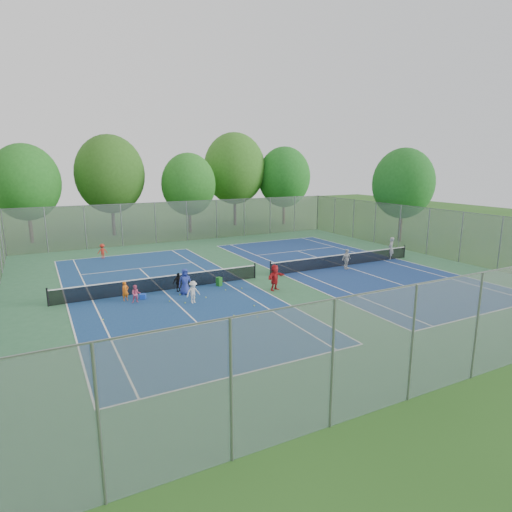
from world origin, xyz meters
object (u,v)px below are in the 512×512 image
at_px(ball_hopper, 219,282).
at_px(ball_crate, 143,296).
at_px(instructor, 391,248).
at_px(net_right, 343,260).
at_px(net_left, 163,284).

bearing_deg(ball_hopper, ball_crate, -175.37).
height_order(ball_hopper, instructor, instructor).
relative_size(ball_crate, instructor, 0.19).
xyz_separation_m(ball_crate, ball_hopper, (4.96, 0.40, 0.14)).
xyz_separation_m(net_right, ball_crate, (-15.47, -1.04, -0.31)).
xyz_separation_m(net_left, instructor, (18.92, 0.07, 0.46)).
bearing_deg(instructor, ball_crate, -33.08).
relative_size(net_right, ball_hopper, 22.34).
height_order(ball_crate, instructor, instructor).
relative_size(net_right, instructor, 7.03).
distance_m(net_right, ball_hopper, 10.54).
relative_size(ball_hopper, instructor, 0.31).
bearing_deg(net_right, instructor, 0.86).
bearing_deg(net_right, ball_crate, -176.17).
xyz_separation_m(net_left, ball_crate, (-1.47, -1.04, -0.31)).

